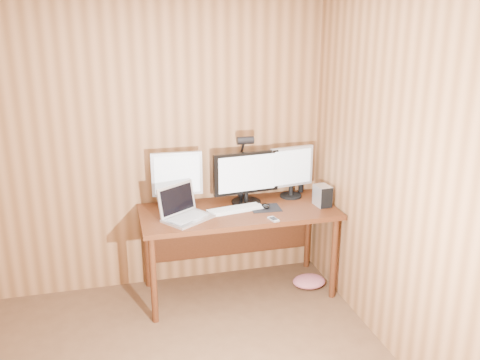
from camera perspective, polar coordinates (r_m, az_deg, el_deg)
name	(u,v)px	position (r m, az deg, el deg)	size (l,w,h in m)	color
room_shell	(129,247)	(2.36, -12.36, -7.41)	(4.00, 4.00, 4.00)	brown
desk	(236,220)	(4.28, -0.41, -4.54)	(1.60, 0.70, 0.75)	#49210F
monitor_center	(246,177)	(4.25, 0.71, 0.33)	(0.57, 0.25, 0.44)	black
monitor_left	(177,178)	(4.18, -7.08, 0.24)	(0.42, 0.20, 0.47)	black
monitor_right	(292,170)	(4.42, 5.81, 1.09)	(0.40, 0.19, 0.45)	black
laptop	(183,210)	(4.00, -6.39, -3.40)	(0.46, 0.44, 0.26)	silver
keyboard	(236,209)	(4.15, -0.50, -3.28)	(0.48, 0.22, 0.02)	silver
mousepad	(266,208)	(4.20, 2.88, -3.17)	(0.24, 0.20, 0.00)	black
mouse	(266,206)	(4.20, 2.89, -2.91)	(0.07, 0.11, 0.04)	black
hard_drive	(323,196)	(4.29, 9.25, -1.75)	(0.12, 0.17, 0.17)	silver
phone	(273,219)	(3.96, 3.77, -4.41)	(0.07, 0.11, 0.01)	silver
speaker	(301,186)	(4.62, 6.84, -0.69)	(0.05, 0.05, 0.11)	black
desk_lamp	(243,158)	(4.30, 0.37, 2.54)	(0.14, 0.20, 0.61)	black
fabric_pile	(309,281)	(4.58, 7.76, -11.21)	(0.29, 0.24, 0.09)	#C25E68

